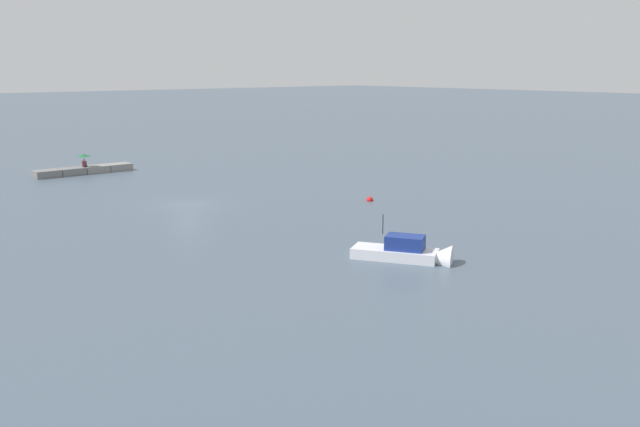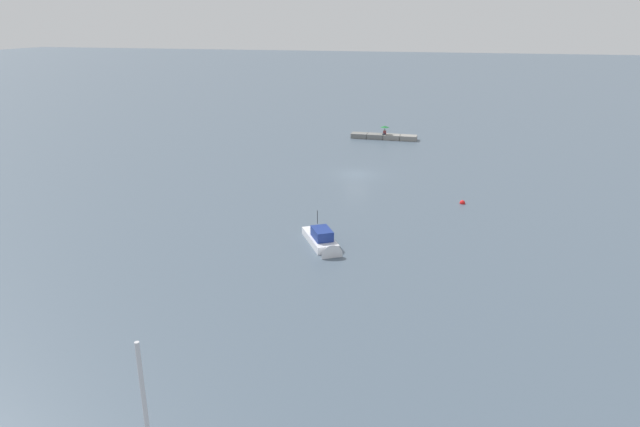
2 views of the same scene
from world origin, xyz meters
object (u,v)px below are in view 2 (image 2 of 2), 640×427
Objects in this scene: umbrella_open_green at (385,127)px; motorboat_white_near at (323,243)px; mooring_buoy_near at (462,203)px; person_seated_maroon_left at (384,133)px.

motorboat_white_near is (-1.47, 40.99, -1.47)m from umbrella_open_green.
person_seated_maroon_left is at bearing -67.60° from mooring_buoy_near.
motorboat_white_near is 16.62m from mooring_buoy_near.
person_seated_maroon_left is 1.46× the size of mooring_buoy_near.
person_seated_maroon_left is at bearing -119.10° from motorboat_white_near.
motorboat_white_near reaches higher than mooring_buoy_near.
umbrella_open_green reaches higher than person_seated_maroon_left.
umbrella_open_green is (-0.01, -0.03, 0.85)m from person_seated_maroon_left.
person_seated_maroon_left is 29.89m from mooring_buoy_near.
umbrella_open_green is at bearing -108.49° from person_seated_maroon_left.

